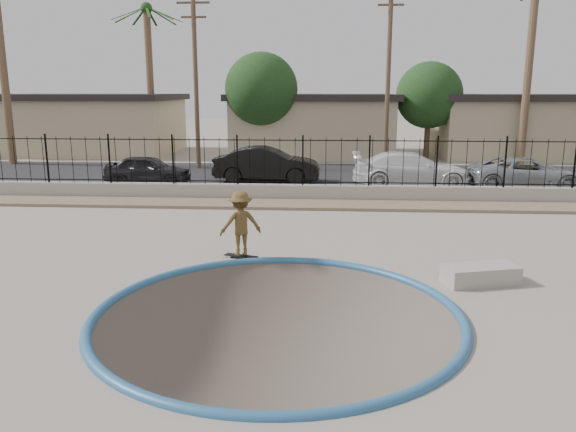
# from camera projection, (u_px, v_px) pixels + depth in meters

# --- Properties ---
(ground) EXTENTS (120.00, 120.00, 2.20)m
(ground) POSITION_uv_depth(u_px,v_px,m) (304.00, 218.00, 23.46)
(ground) COLOR gray
(ground) RESTS_ON ground
(bowl_pit) EXTENTS (6.84, 6.84, 1.80)m
(bowl_pit) POSITION_uv_depth(u_px,v_px,m) (278.00, 315.00, 10.56)
(bowl_pit) COLOR #4D443B
(bowl_pit) RESTS_ON ground
(coping_ring) EXTENTS (7.04, 7.04, 0.20)m
(coping_ring) POSITION_uv_depth(u_px,v_px,m) (278.00, 315.00, 10.56)
(coping_ring) COLOR #295A86
(coping_ring) RESTS_ON ground
(rock_strip) EXTENTS (42.00, 1.60, 0.11)m
(rock_strip) POSITION_uv_depth(u_px,v_px,m) (301.00, 205.00, 20.48)
(rock_strip) COLOR #877458
(rock_strip) RESTS_ON ground
(retaining_wall) EXTENTS (42.00, 0.45, 0.60)m
(retaining_wall) POSITION_uv_depth(u_px,v_px,m) (303.00, 193.00, 21.49)
(retaining_wall) COLOR #A0968D
(retaining_wall) RESTS_ON ground
(fence) EXTENTS (40.00, 0.04, 1.80)m
(fence) POSITION_uv_depth(u_px,v_px,m) (303.00, 162.00, 21.23)
(fence) COLOR black
(fence) RESTS_ON retaining_wall
(street) EXTENTS (90.00, 8.00, 0.04)m
(street) POSITION_uv_depth(u_px,v_px,m) (308.00, 174.00, 28.08)
(street) COLOR black
(street) RESTS_ON ground
(house_west) EXTENTS (11.60, 8.60, 3.90)m
(house_west) POSITION_uv_depth(u_px,v_px,m) (91.00, 123.00, 37.88)
(house_west) COLOR tan
(house_west) RESTS_ON ground
(house_center) EXTENTS (10.60, 8.60, 3.90)m
(house_center) POSITION_uv_depth(u_px,v_px,m) (313.00, 124.00, 36.90)
(house_center) COLOR tan
(house_center) RESTS_ON ground
(house_east) EXTENTS (12.60, 8.60, 3.90)m
(house_east) POSITION_uv_depth(u_px,v_px,m) (531.00, 125.00, 35.98)
(house_east) COLOR tan
(house_east) RESTS_ON ground
(palm_mid) EXTENTS (2.30, 2.30, 9.30)m
(palm_mid) POSITION_uv_depth(u_px,v_px,m) (148.00, 47.00, 34.09)
(palm_mid) COLOR brown
(palm_mid) RESTS_ON ground
(palm_right) EXTENTS (2.30, 2.30, 10.30)m
(palm_right) POSITION_uv_depth(u_px,v_px,m) (532.00, 30.00, 30.56)
(palm_right) COLOR brown
(palm_right) RESTS_ON ground
(utility_pole_left) EXTENTS (1.70, 0.24, 9.00)m
(utility_pole_left) POSITION_uv_depth(u_px,v_px,m) (196.00, 79.00, 29.39)
(utility_pole_left) COLOR #473323
(utility_pole_left) RESTS_ON ground
(utility_pole_mid) EXTENTS (1.70, 0.24, 9.50)m
(utility_pole_mid) POSITION_uv_depth(u_px,v_px,m) (388.00, 74.00, 28.68)
(utility_pole_mid) COLOR #473323
(utility_pole_mid) RESTS_ON ground
(street_tree_left) EXTENTS (4.32, 4.32, 6.36)m
(street_tree_left) POSITION_uv_depth(u_px,v_px,m) (261.00, 89.00, 33.20)
(street_tree_left) COLOR #473323
(street_tree_left) RESTS_ON ground
(street_tree_mid) EXTENTS (3.96, 3.96, 5.83)m
(street_tree_mid) POSITION_uv_depth(u_px,v_px,m) (429.00, 95.00, 33.60)
(street_tree_mid) COLOR #473323
(street_tree_mid) RESTS_ON ground
(skater) EXTENTS (1.19, 0.92, 1.61)m
(skater) POSITION_uv_depth(u_px,v_px,m) (241.00, 227.00, 13.94)
(skater) COLOR brown
(skater) RESTS_ON ground
(skateboard) EXTENTS (0.89, 0.48, 0.07)m
(skateboard) POSITION_uv_depth(u_px,v_px,m) (241.00, 256.00, 14.11)
(skateboard) COLOR black
(skateboard) RESTS_ON ground
(concrete_ledge) EXTENTS (1.73, 1.10, 0.40)m
(concrete_ledge) POSITION_uv_depth(u_px,v_px,m) (480.00, 274.00, 12.25)
(concrete_ledge) COLOR gray
(concrete_ledge) RESTS_ON ground
(car_a) EXTENTS (3.80, 1.58, 1.29)m
(car_a) POSITION_uv_depth(u_px,v_px,m) (148.00, 170.00, 25.01)
(car_a) COLOR black
(car_a) RESTS_ON street
(car_b) EXTENTS (4.82, 1.76, 1.58)m
(car_b) POSITION_uv_depth(u_px,v_px,m) (267.00, 164.00, 25.63)
(car_b) COLOR black
(car_b) RESTS_ON street
(car_c) EXTENTS (5.15, 2.19, 1.48)m
(car_c) POSITION_uv_depth(u_px,v_px,m) (412.00, 169.00, 24.37)
(car_c) COLOR white
(car_c) RESTS_ON street
(car_d) EXTENTS (4.78, 2.28, 1.32)m
(car_d) POSITION_uv_depth(u_px,v_px,m) (526.00, 173.00, 23.85)
(car_d) COLOR #93979C
(car_d) RESTS_ON street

